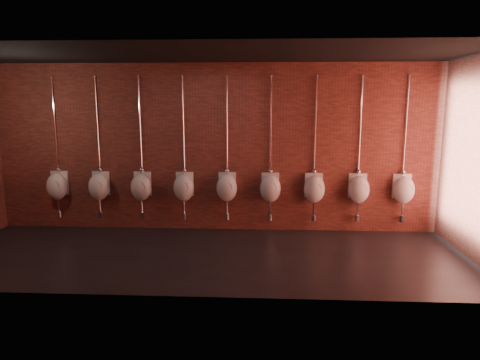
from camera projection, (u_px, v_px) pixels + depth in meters
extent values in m
plane|color=black|center=(206.00, 256.00, 7.01)|extent=(8.50, 8.50, 0.00)
cube|color=black|center=(203.00, 53.00, 6.43)|extent=(8.50, 3.00, 0.04)
cube|color=brown|center=(215.00, 148.00, 8.19)|extent=(8.50, 0.04, 3.20)
cube|color=brown|center=(188.00, 175.00, 5.24)|extent=(8.50, 0.04, 3.20)
ellipsoid|color=white|center=(57.00, 187.00, 8.33)|extent=(0.41, 0.36, 0.52)
cube|color=white|center=(60.00, 183.00, 8.45)|extent=(0.34, 0.05, 0.47)
cylinder|color=gray|center=(54.00, 186.00, 8.19)|extent=(0.23, 0.03, 0.23)
cylinder|color=silver|center=(55.00, 125.00, 8.23)|extent=(0.03, 0.03, 1.83)
sphere|color=silver|center=(58.00, 169.00, 8.37)|extent=(0.09, 0.09, 0.09)
cylinder|color=silver|center=(51.00, 77.00, 8.06)|extent=(0.06, 0.06, 0.01)
cylinder|color=silver|center=(58.00, 204.00, 8.39)|extent=(0.04, 0.04, 0.29)
cylinder|color=silver|center=(59.00, 214.00, 8.43)|extent=(0.09, 0.09, 0.13)
cylinder|color=silver|center=(61.00, 213.00, 8.52)|extent=(0.04, 0.17, 0.04)
ellipsoid|color=white|center=(99.00, 187.00, 8.29)|extent=(0.41, 0.36, 0.52)
cube|color=white|center=(101.00, 183.00, 8.41)|extent=(0.34, 0.05, 0.47)
cylinder|color=gray|center=(96.00, 187.00, 8.15)|extent=(0.23, 0.03, 0.23)
cylinder|color=silver|center=(97.00, 126.00, 8.18)|extent=(0.03, 0.03, 1.83)
sphere|color=silver|center=(100.00, 170.00, 8.33)|extent=(0.09, 0.09, 0.09)
cylinder|color=silver|center=(94.00, 76.00, 8.02)|extent=(0.06, 0.06, 0.01)
cylinder|color=silver|center=(100.00, 204.00, 8.35)|extent=(0.04, 0.04, 0.29)
cylinder|color=silver|center=(100.00, 215.00, 8.39)|extent=(0.09, 0.09, 0.13)
cylinder|color=silver|center=(102.00, 213.00, 8.47)|extent=(0.04, 0.17, 0.04)
ellipsoid|color=white|center=(141.00, 187.00, 8.25)|extent=(0.41, 0.36, 0.52)
cube|color=white|center=(143.00, 183.00, 8.37)|extent=(0.34, 0.05, 0.47)
cylinder|color=gray|center=(139.00, 187.00, 8.11)|extent=(0.23, 0.03, 0.23)
cylinder|color=silver|center=(140.00, 126.00, 8.14)|extent=(0.03, 0.03, 1.83)
sphere|color=silver|center=(142.00, 170.00, 8.29)|extent=(0.09, 0.09, 0.09)
cylinder|color=silver|center=(138.00, 76.00, 7.98)|extent=(0.06, 0.06, 0.01)
cylinder|color=silver|center=(142.00, 205.00, 8.31)|extent=(0.04, 0.04, 0.29)
cylinder|color=silver|center=(142.00, 215.00, 8.35)|extent=(0.09, 0.09, 0.13)
cylinder|color=silver|center=(143.00, 214.00, 8.43)|extent=(0.04, 0.17, 0.04)
ellipsoid|color=white|center=(184.00, 188.00, 8.21)|extent=(0.41, 0.36, 0.52)
cube|color=white|center=(185.00, 184.00, 8.33)|extent=(0.34, 0.05, 0.47)
cylinder|color=gray|center=(182.00, 188.00, 8.07)|extent=(0.23, 0.03, 0.23)
cylinder|color=silver|center=(183.00, 126.00, 8.10)|extent=(0.03, 0.03, 1.83)
sphere|color=silver|center=(184.00, 170.00, 8.25)|extent=(0.09, 0.09, 0.09)
cylinder|color=silver|center=(182.00, 76.00, 7.94)|extent=(0.06, 0.06, 0.01)
cylinder|color=silver|center=(184.00, 205.00, 8.27)|extent=(0.04, 0.04, 0.29)
cylinder|color=silver|center=(184.00, 216.00, 8.31)|extent=(0.09, 0.09, 0.13)
cylinder|color=silver|center=(185.00, 215.00, 8.39)|extent=(0.04, 0.17, 0.04)
ellipsoid|color=white|center=(227.00, 188.00, 8.16)|extent=(0.41, 0.36, 0.52)
cube|color=white|center=(227.00, 184.00, 8.29)|extent=(0.34, 0.05, 0.47)
cylinder|color=gray|center=(226.00, 188.00, 8.03)|extent=(0.23, 0.03, 0.23)
cylinder|color=silver|center=(227.00, 126.00, 8.06)|extent=(0.03, 0.03, 1.83)
sphere|color=silver|center=(227.00, 171.00, 8.21)|extent=(0.09, 0.09, 0.09)
cylinder|color=silver|center=(227.00, 76.00, 7.89)|extent=(0.06, 0.06, 0.01)
cylinder|color=silver|center=(227.00, 206.00, 8.23)|extent=(0.04, 0.04, 0.29)
cylinder|color=silver|center=(227.00, 216.00, 8.27)|extent=(0.09, 0.09, 0.13)
cylinder|color=silver|center=(227.00, 215.00, 8.35)|extent=(0.04, 0.17, 0.04)
ellipsoid|color=white|center=(270.00, 189.00, 8.12)|extent=(0.41, 0.36, 0.52)
cube|color=white|center=(270.00, 185.00, 8.24)|extent=(0.34, 0.05, 0.47)
cylinder|color=gray|center=(270.00, 188.00, 7.99)|extent=(0.23, 0.03, 0.23)
cylinder|color=silver|center=(271.00, 126.00, 8.02)|extent=(0.03, 0.03, 1.83)
sphere|color=silver|center=(270.00, 171.00, 8.17)|extent=(0.09, 0.09, 0.09)
cylinder|color=silver|center=(272.00, 76.00, 7.85)|extent=(0.06, 0.06, 0.01)
cylinder|color=silver|center=(270.00, 206.00, 8.19)|extent=(0.04, 0.04, 0.29)
cylinder|color=silver|center=(270.00, 217.00, 8.22)|extent=(0.09, 0.09, 0.13)
cylinder|color=silver|center=(270.00, 216.00, 8.31)|extent=(0.04, 0.17, 0.04)
ellipsoid|color=white|center=(314.00, 189.00, 8.08)|extent=(0.41, 0.36, 0.52)
cube|color=white|center=(314.00, 185.00, 8.20)|extent=(0.34, 0.05, 0.47)
cylinder|color=gray|center=(315.00, 189.00, 7.95)|extent=(0.23, 0.03, 0.23)
cylinder|color=silver|center=(316.00, 126.00, 7.98)|extent=(0.03, 0.03, 1.83)
sphere|color=silver|center=(314.00, 171.00, 8.12)|extent=(0.09, 0.09, 0.09)
cylinder|color=silver|center=(317.00, 76.00, 7.81)|extent=(0.06, 0.06, 0.01)
cylinder|color=silver|center=(314.00, 207.00, 8.14)|extent=(0.04, 0.04, 0.29)
cylinder|color=silver|center=(313.00, 217.00, 8.18)|extent=(0.09, 0.09, 0.13)
cylinder|color=silver|center=(313.00, 216.00, 8.27)|extent=(0.04, 0.17, 0.04)
ellipsoid|color=white|center=(359.00, 190.00, 8.04)|extent=(0.41, 0.36, 0.52)
cube|color=white|center=(357.00, 185.00, 8.16)|extent=(0.34, 0.05, 0.47)
cylinder|color=gray|center=(360.00, 189.00, 7.91)|extent=(0.23, 0.03, 0.23)
cylinder|color=silver|center=(361.00, 126.00, 7.94)|extent=(0.03, 0.03, 1.83)
sphere|color=silver|center=(358.00, 172.00, 8.08)|extent=(0.09, 0.09, 0.09)
cylinder|color=silver|center=(363.00, 76.00, 7.77)|extent=(0.06, 0.06, 0.01)
cylinder|color=silver|center=(358.00, 208.00, 8.10)|extent=(0.04, 0.04, 0.29)
cylinder|color=silver|center=(357.00, 218.00, 8.14)|extent=(0.09, 0.09, 0.13)
cylinder|color=silver|center=(356.00, 217.00, 8.23)|extent=(0.04, 0.17, 0.04)
ellipsoid|color=white|center=(404.00, 190.00, 8.00)|extent=(0.41, 0.36, 0.52)
cube|color=white|center=(402.00, 186.00, 8.12)|extent=(0.34, 0.05, 0.47)
cylinder|color=gray|center=(406.00, 190.00, 7.86)|extent=(0.23, 0.03, 0.23)
cylinder|color=silver|center=(406.00, 126.00, 7.90)|extent=(0.03, 0.03, 1.83)
sphere|color=silver|center=(403.00, 172.00, 8.04)|extent=(0.09, 0.09, 0.09)
cylinder|color=silver|center=(410.00, 76.00, 7.73)|extent=(0.06, 0.06, 0.01)
cylinder|color=silver|center=(402.00, 208.00, 8.06)|extent=(0.04, 0.04, 0.29)
cylinder|color=silver|center=(402.00, 219.00, 8.10)|extent=(0.09, 0.09, 0.13)
cylinder|color=silver|center=(400.00, 217.00, 8.18)|extent=(0.04, 0.17, 0.04)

